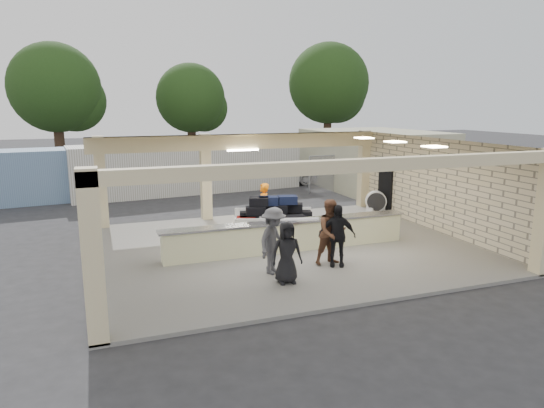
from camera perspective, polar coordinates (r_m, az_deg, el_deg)
name	(u,v)px	position (r m, az deg, el deg)	size (l,w,h in m)	color
ground	(283,249)	(16.09, 1.30, -5.32)	(120.00, 120.00, 0.00)	#29292B
pavilion	(282,205)	(16.43, 1.17, -0.10)	(12.01, 10.00, 3.55)	gray
baggage_counter	(289,236)	(15.48, 1.99, -3.74)	(8.20, 0.58, 0.98)	beige
luggage_cart	(273,217)	(16.31, 0.16, -1.50)	(3.05, 2.35, 1.58)	white
drum_fan	(376,202)	(21.14, 12.12, 0.28)	(0.92, 0.64, 0.98)	white
baggage_handler	(263,208)	(17.54, -1.04, -0.48)	(0.66, 0.36, 1.82)	orange
passenger_a	(331,232)	(14.17, 6.99, -3.29)	(0.93, 0.41, 1.92)	brown
passenger_b	(337,235)	(14.05, 7.64, -3.68)	(1.06, 0.39, 1.81)	black
passenger_c	(273,241)	(13.30, 0.17, -4.34)	(1.20, 0.42, 1.86)	#4B4B51
passenger_d	(287,252)	(12.65, 1.76, -5.72)	(0.80, 0.33, 1.64)	black
car_white_a	(329,172)	(29.77, 6.69, 3.77)	(2.16, 4.55, 1.30)	white
car_white_b	(364,166)	(32.24, 10.76, 4.37)	(1.70, 4.57, 1.44)	white
car_dark	(266,169)	(30.28, -0.74, 4.12)	(1.53, 4.35, 1.45)	black
container_white	(190,168)	(26.70, -9.68, 4.24)	(12.26, 2.45, 2.66)	silver
container_blue	(3,178)	(26.34, -29.09, 2.72)	(9.81, 2.35, 2.55)	#7092B4
fence	(405,169)	(28.87, 15.33, 3.99)	(12.06, 0.06, 2.03)	gray
tree_left	(60,91)	(38.55, -23.66, 12.03)	(6.60, 6.30, 9.00)	#382619
tree_mid	(194,101)	(41.26, -9.15, 11.88)	(6.00, 5.60, 8.00)	#382619
tree_right	(331,87)	(44.26, 6.93, 13.54)	(7.20, 7.00, 10.00)	#382619
adjacent_building	(373,159)	(28.81, 11.79, 5.24)	(6.00, 8.00, 3.20)	#BFBD98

